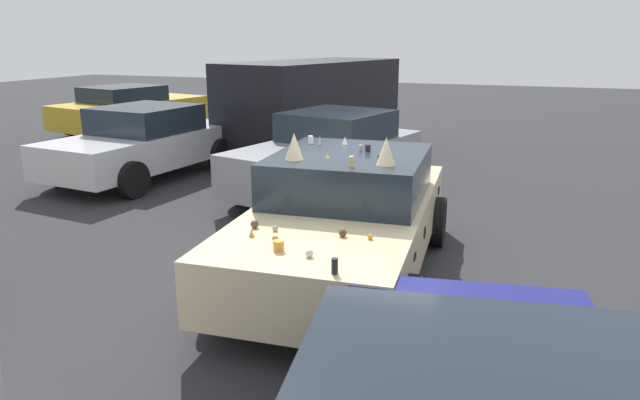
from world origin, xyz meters
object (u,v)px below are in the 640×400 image
object	(u,v)px
parked_van_far_right	(313,102)
parked_sedan_far_left	(145,142)
parked_sedan_behind_right	(330,155)
art_car_decorated	(345,216)
parked_sedan_row_back_far	(130,109)

from	to	relation	value
parked_van_far_right	parked_sedan_far_left	distance (m)	4.21
parked_van_far_right	parked_sedan_behind_right	xyz separation A→B (m)	(-3.59, -1.70, -0.50)
art_car_decorated	parked_sedan_row_back_far	size ratio (longest dim) A/B	0.93
parked_sedan_behind_right	parked_sedan_row_back_far	bearing A→B (deg)	-107.18
art_car_decorated	parked_van_far_right	size ratio (longest dim) A/B	0.84
art_car_decorated	parked_sedan_behind_right	bearing A→B (deg)	-161.64
art_car_decorated	parked_sedan_row_back_far	bearing A→B (deg)	-134.70
art_car_decorated	parked_sedan_far_left	distance (m)	6.22
art_car_decorated	parked_sedan_row_back_far	world-z (taller)	art_car_decorated
parked_van_far_right	parked_sedan_row_back_far	world-z (taller)	parked_van_far_right
parked_van_far_right	parked_sedan_row_back_far	size ratio (longest dim) A/B	1.11
parked_sedan_row_back_far	parked_sedan_far_left	distance (m)	6.08
parked_sedan_row_back_far	parked_sedan_far_left	size ratio (longest dim) A/B	1.12
parked_sedan_far_left	parked_sedan_behind_right	bearing A→B (deg)	95.57
art_car_decorated	parked_sedan_far_left	xyz separation A→B (m)	(3.31, 5.27, -0.01)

